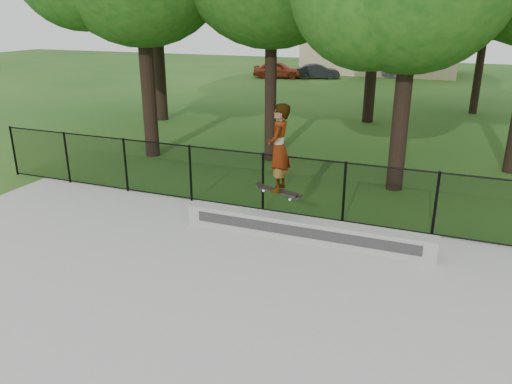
% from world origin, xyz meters
% --- Properties ---
extents(ground, '(100.00, 100.00, 0.00)m').
position_xyz_m(ground, '(0.00, 0.00, 0.00)').
color(ground, '#184A15').
rests_on(ground, ground).
extents(concrete_slab, '(14.00, 12.00, 0.06)m').
position_xyz_m(concrete_slab, '(0.00, 0.00, 0.03)').
color(concrete_slab, '#AAABA5').
rests_on(concrete_slab, ground).
extents(grind_ledge, '(5.47, 0.40, 0.46)m').
position_xyz_m(grind_ledge, '(1.43, 4.70, 0.29)').
color(grind_ledge, '#9F9F9A').
rests_on(grind_ledge, concrete_slab).
extents(car_a, '(3.89, 2.18, 1.26)m').
position_xyz_m(car_a, '(-8.70, 31.81, 0.63)').
color(car_a, '#9E361C').
rests_on(car_a, ground).
extents(car_b, '(3.14, 1.96, 1.07)m').
position_xyz_m(car_b, '(-5.76, 32.55, 0.53)').
color(car_b, black).
rests_on(car_b, ground).
extents(car_c, '(4.03, 2.26, 1.20)m').
position_xyz_m(car_c, '(-1.96, 35.86, 0.60)').
color(car_c, '#ABACC2').
rests_on(car_c, ground).
extents(skater_airborne, '(0.84, 0.71, 2.00)m').
position_xyz_m(skater_airborne, '(0.83, 4.66, 2.04)').
color(skater_airborne, black).
rests_on(skater_airborne, ground).
extents(chainlink_fence, '(16.06, 0.06, 1.50)m').
position_xyz_m(chainlink_fence, '(0.00, 5.90, 0.81)').
color(chainlink_fence, black).
rests_on(chainlink_fence, concrete_slab).
extents(distant_building, '(12.40, 6.40, 4.30)m').
position_xyz_m(distant_building, '(-2.00, 38.00, 2.16)').
color(distant_building, tan).
rests_on(distant_building, ground).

